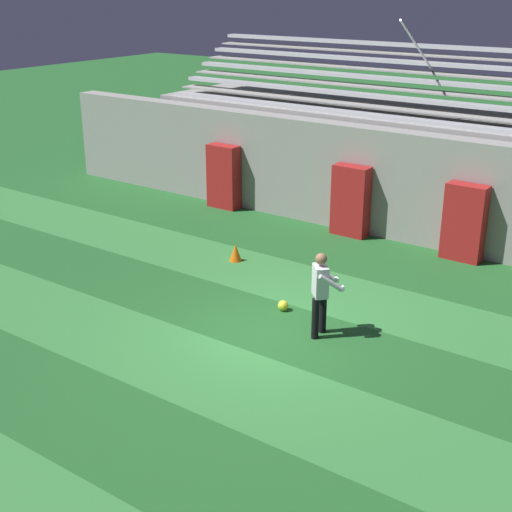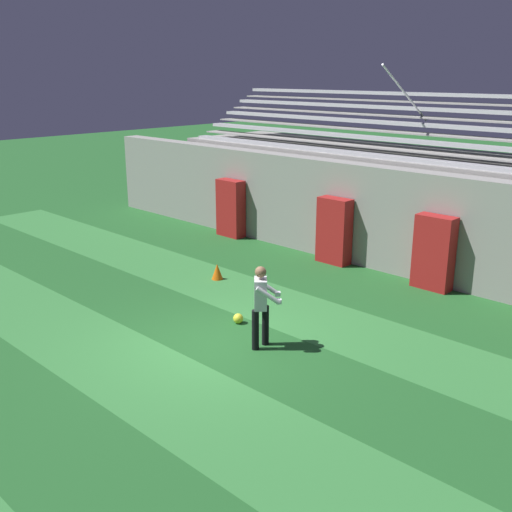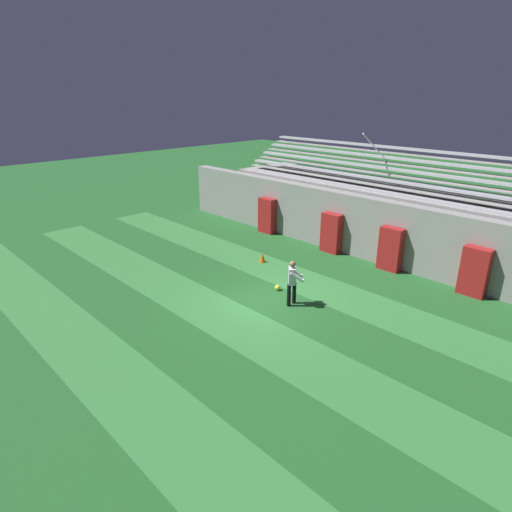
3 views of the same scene
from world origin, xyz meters
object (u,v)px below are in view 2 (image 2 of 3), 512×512
(traffic_cone, at_px, (217,272))
(padding_pillar_gate_right, at_px, (434,253))
(goalkeeper, at_px, (261,302))
(padding_pillar_far_left, at_px, (231,208))
(soccer_ball, at_px, (238,318))
(padding_pillar_gate_left, at_px, (334,231))

(traffic_cone, bearing_deg, padding_pillar_gate_right, 36.78)
(padding_pillar_gate_right, relative_size, traffic_cone, 4.45)
(goalkeeper, bearing_deg, traffic_cone, 149.45)
(padding_pillar_far_left, xyz_separation_m, soccer_ball, (5.35, -4.91, -0.82))
(padding_pillar_far_left, relative_size, goalkeeper, 1.12)
(padding_pillar_far_left, bearing_deg, padding_pillar_gate_left, 0.00)
(padding_pillar_far_left, bearing_deg, traffic_cone, -48.49)
(padding_pillar_gate_left, relative_size, goalkeeper, 1.12)
(padding_pillar_gate_left, relative_size, padding_pillar_gate_right, 1.00)
(padding_pillar_far_left, distance_m, goalkeeper, 8.45)
(soccer_ball, relative_size, traffic_cone, 0.52)
(goalkeeper, bearing_deg, padding_pillar_gate_left, 113.03)
(padding_pillar_gate_left, height_order, traffic_cone, padding_pillar_gate_left)
(padding_pillar_gate_left, relative_size, padding_pillar_far_left, 1.00)
(goalkeeper, height_order, traffic_cone, goalkeeper)
(goalkeeper, relative_size, soccer_ball, 7.59)
(padding_pillar_gate_right, xyz_separation_m, traffic_cone, (-4.37, -3.27, -0.72))
(padding_pillar_far_left, distance_m, soccer_ball, 7.30)
(padding_pillar_far_left, height_order, soccer_ball, padding_pillar_far_left)
(padding_pillar_gate_left, height_order, padding_pillar_gate_right, same)
(padding_pillar_gate_right, xyz_separation_m, padding_pillar_far_left, (-7.27, 0.00, 0.00))
(padding_pillar_far_left, distance_m, traffic_cone, 4.42)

